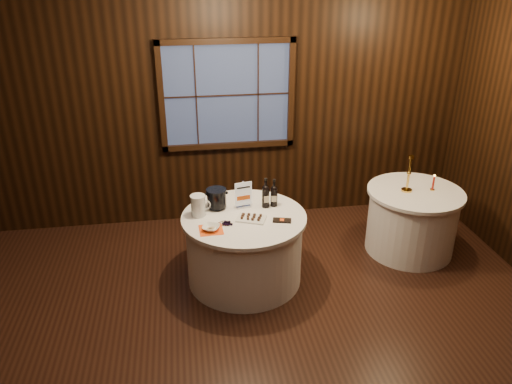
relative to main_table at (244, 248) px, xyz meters
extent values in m
plane|color=black|center=(0.00, -1.00, -0.39)|extent=(6.00, 6.00, 0.00)
cube|color=black|center=(0.00, 1.50, 1.11)|extent=(6.00, 0.02, 3.00)
cube|color=navy|center=(0.00, 1.47, 1.26)|extent=(1.50, 0.01, 1.20)
cylinder|color=white|center=(0.00, 0.00, -0.02)|extent=(1.20, 1.20, 0.73)
cylinder|color=white|center=(0.00, 0.00, 0.36)|extent=(1.28, 1.28, 0.04)
cylinder|color=white|center=(2.00, 0.30, -0.02)|extent=(1.00, 1.00, 0.73)
cylinder|color=white|center=(2.00, 0.30, 0.36)|extent=(1.08, 1.08, 0.04)
cube|color=#B4B3BB|center=(0.02, 0.20, 0.39)|extent=(0.17, 0.12, 0.02)
cube|color=#B4B3BB|center=(0.02, 0.20, 0.54)|extent=(0.02, 0.02, 0.28)
cube|color=white|center=(0.02, 0.19, 0.54)|extent=(0.18, 0.04, 0.26)
cylinder|color=black|center=(0.25, 0.16, 0.49)|extent=(0.08, 0.08, 0.21)
sphere|color=black|center=(0.25, 0.16, 0.59)|extent=(0.08, 0.08, 0.08)
cylinder|color=black|center=(0.25, 0.16, 0.65)|extent=(0.03, 0.03, 0.09)
cylinder|color=black|center=(0.25, 0.16, 0.70)|extent=(0.03, 0.03, 0.02)
cube|color=beige|center=(0.25, 0.12, 0.49)|extent=(0.06, 0.01, 0.07)
cylinder|color=black|center=(0.34, 0.18, 0.48)|extent=(0.07, 0.07, 0.20)
sphere|color=black|center=(0.34, 0.18, 0.58)|extent=(0.07, 0.07, 0.07)
cylinder|color=black|center=(0.34, 0.18, 0.63)|extent=(0.03, 0.03, 0.09)
cylinder|color=black|center=(0.34, 0.18, 0.68)|extent=(0.03, 0.03, 0.02)
cube|color=beige|center=(0.34, 0.14, 0.48)|extent=(0.05, 0.01, 0.07)
cylinder|color=black|center=(-0.26, 0.21, 0.40)|extent=(0.15, 0.15, 0.03)
cylinder|color=black|center=(-0.26, 0.21, 0.50)|extent=(0.20, 0.20, 0.17)
cylinder|color=black|center=(-0.26, 0.21, 0.59)|extent=(0.21, 0.21, 0.02)
cube|color=white|center=(0.06, -0.09, 0.39)|extent=(0.33, 0.28, 0.02)
cube|color=black|center=(0.36, -0.17, 0.39)|extent=(0.20, 0.13, 0.02)
cylinder|color=#3A2E15|center=(-0.26, -0.15, 0.40)|extent=(0.07, 0.03, 0.03)
cylinder|color=silver|center=(-0.46, 0.08, 0.49)|extent=(0.14, 0.14, 0.21)
cylinder|color=silver|center=(-0.46, 0.08, 0.60)|extent=(0.16, 0.16, 0.01)
torus|color=silver|center=(-0.38, 0.08, 0.50)|extent=(0.11, 0.02, 0.11)
cube|color=#FF5515|center=(-0.35, -0.24, 0.38)|extent=(0.24, 0.24, 0.00)
imported|color=white|center=(-0.35, -0.24, 0.41)|extent=(0.21, 0.21, 0.04)
cylinder|color=gold|center=(1.89, 0.31, 0.39)|extent=(0.12, 0.12, 0.02)
cylinder|color=gold|center=(1.89, 0.31, 0.59)|extent=(0.03, 0.03, 0.37)
cylinder|color=gold|center=(1.89, 0.31, 0.79)|extent=(0.06, 0.06, 0.03)
cylinder|color=gold|center=(2.19, 0.28, 0.39)|extent=(0.05, 0.05, 0.01)
cylinder|color=#B51A0D|center=(2.19, 0.28, 0.47)|extent=(0.02, 0.02, 0.15)
sphere|color=#FFB23F|center=(2.19, 0.28, 0.56)|extent=(0.02, 0.02, 0.02)
camera|label=1|loc=(-0.57, -4.46, 2.76)|focal=35.00mm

